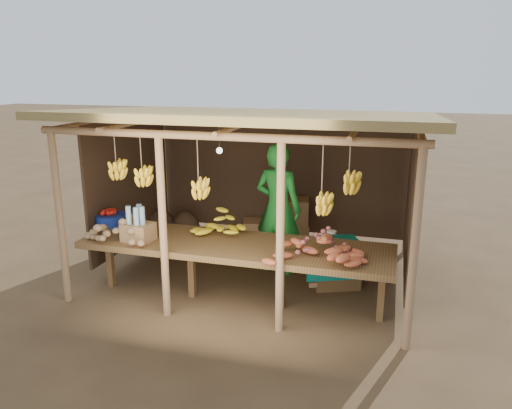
# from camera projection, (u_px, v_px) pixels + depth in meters

# --- Properties ---
(ground) EXTENTS (60.00, 60.00, 0.00)m
(ground) POSITION_uv_depth(u_px,v_px,m) (256.00, 274.00, 7.30)
(ground) COLOR brown
(ground) RESTS_ON ground
(stall_structure) EXTENTS (4.70, 3.50, 2.43)m
(stall_structure) POSITION_uv_depth(u_px,v_px,m) (255.00, 145.00, 6.71)
(stall_structure) COLOR #A37A54
(stall_structure) RESTS_ON ground
(counter) EXTENTS (3.90, 1.05, 0.80)m
(counter) POSITION_uv_depth(u_px,v_px,m) (235.00, 248.00, 6.22)
(counter) COLOR brown
(counter) RESTS_ON ground
(potato_heap) EXTENTS (1.05, 0.86, 0.36)m
(potato_heap) POSITION_uv_depth(u_px,v_px,m) (118.00, 227.00, 6.26)
(potato_heap) COLOR #92714B
(potato_heap) RESTS_ON counter
(sweet_potato_heap) EXTENTS (1.16, 0.93, 0.36)m
(sweet_potato_heap) POSITION_uv_depth(u_px,v_px,m) (315.00, 245.00, 5.62)
(sweet_potato_heap) COLOR #B3512E
(sweet_potato_heap) RESTS_ON counter
(onion_heap) EXTENTS (0.78, 0.54, 0.35)m
(onion_heap) POSITION_uv_depth(u_px,v_px,m) (319.00, 239.00, 5.81)
(onion_heap) COLOR #A75153
(onion_heap) RESTS_ON counter
(banana_pile) EXTENTS (0.75, 0.58, 0.35)m
(banana_pile) POSITION_uv_depth(u_px,v_px,m) (222.00, 222.00, 6.49)
(banana_pile) COLOR yellow
(banana_pile) RESTS_ON counter
(tomato_basin) EXTENTS (0.43, 0.43, 0.22)m
(tomato_basin) POSITION_uv_depth(u_px,v_px,m) (111.00, 218.00, 6.92)
(tomato_basin) COLOR navy
(tomato_basin) RESTS_ON counter
(bottle_box) EXTENTS (0.40, 0.33, 0.46)m
(bottle_box) POSITION_uv_depth(u_px,v_px,m) (138.00, 227.00, 6.25)
(bottle_box) COLOR #9E7247
(bottle_box) RESTS_ON counter
(vendor) EXTENTS (0.78, 0.59, 1.91)m
(vendor) POSITION_uv_depth(u_px,v_px,m) (278.00, 209.00, 7.16)
(vendor) COLOR #1B7A27
(vendor) RESTS_ON ground
(tarp_crate) EXTENTS (0.86, 0.81, 0.81)m
(tarp_crate) POSITION_uv_depth(u_px,v_px,m) (334.00, 262.00, 6.86)
(tarp_crate) COLOR brown
(tarp_crate) RESTS_ON ground
(carton_stack) EXTENTS (1.17, 0.52, 0.83)m
(carton_stack) POSITION_uv_depth(u_px,v_px,m) (281.00, 226.00, 8.29)
(carton_stack) COLOR #9E7247
(carton_stack) RESTS_ON ground
(burlap_sacks) EXTENTS (0.96, 0.50, 0.68)m
(burlap_sacks) POSITION_uv_depth(u_px,v_px,m) (173.00, 226.00, 8.51)
(burlap_sacks) COLOR #432F1F
(burlap_sacks) RESTS_ON ground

